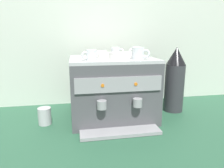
% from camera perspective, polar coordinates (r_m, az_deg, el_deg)
% --- Properties ---
extents(ground_plane, '(4.00, 4.00, 0.00)m').
position_cam_1_polar(ground_plane, '(1.50, 0.00, -8.95)').
color(ground_plane, '#28563D').
extents(tiled_backsplash_wall, '(2.80, 0.03, 1.06)m').
position_cam_1_polar(tiled_backsplash_wall, '(1.75, -2.21, 12.03)').
color(tiled_backsplash_wall, silver).
rests_on(tiled_backsplash_wall, ground_plane).
extents(espresso_machine, '(0.56, 0.56, 0.42)m').
position_cam_1_polar(espresso_machine, '(1.43, 0.03, -1.21)').
color(espresso_machine, '#4C4C51').
rests_on(espresso_machine, ground_plane).
extents(ceramic_cup_0, '(0.10, 0.07, 0.06)m').
position_cam_1_polar(ceramic_cup_0, '(1.26, -5.90, 8.04)').
color(ceramic_cup_0, silver).
rests_on(ceramic_cup_0, espresso_machine).
extents(ceramic_cup_1, '(0.10, 0.07, 0.07)m').
position_cam_1_polar(ceramic_cup_1, '(1.53, 6.75, 9.02)').
color(ceramic_cup_1, silver).
rests_on(ceramic_cup_1, espresso_machine).
extents(ceramic_cup_2, '(0.11, 0.09, 0.07)m').
position_cam_1_polar(ceramic_cup_2, '(1.32, 7.40, 8.47)').
color(ceramic_cup_2, silver).
rests_on(ceramic_cup_2, espresso_machine).
extents(ceramic_cup_3, '(0.09, 0.06, 0.06)m').
position_cam_1_polar(ceramic_cup_3, '(1.52, 1.10, 9.03)').
color(ceramic_cup_3, silver).
rests_on(ceramic_cup_3, espresso_machine).
extents(ceramic_bowl_0, '(0.10, 0.10, 0.04)m').
position_cam_1_polar(ceramic_bowl_0, '(1.39, -1.95, 8.00)').
color(ceramic_bowl_0, white).
rests_on(ceramic_bowl_0, espresso_machine).
extents(ceramic_bowl_1, '(0.11, 0.11, 0.04)m').
position_cam_1_polar(ceramic_bowl_1, '(1.44, 5.14, 8.15)').
color(ceramic_bowl_1, white).
rests_on(ceramic_bowl_1, espresso_machine).
extents(ceramic_bowl_2, '(0.13, 0.13, 0.04)m').
position_cam_1_polar(ceramic_bowl_2, '(1.51, -3.84, 8.42)').
color(ceramic_bowl_2, white).
rests_on(ceramic_bowl_2, espresso_machine).
extents(ceramic_bowl_3, '(0.12, 0.12, 0.04)m').
position_cam_1_polar(ceramic_bowl_3, '(1.29, 1.77, 7.75)').
color(ceramic_bowl_3, white).
rests_on(ceramic_bowl_3, espresso_machine).
extents(coffee_grinder, '(0.15, 0.15, 0.49)m').
position_cam_1_polar(coffee_grinder, '(1.62, 17.04, 1.17)').
color(coffee_grinder, '#333338').
rests_on(coffee_grinder, ground_plane).
extents(milk_pitcher, '(0.09, 0.09, 0.11)m').
position_cam_1_polar(milk_pitcher, '(1.43, -18.21, -8.45)').
color(milk_pitcher, '#B7B7BC').
rests_on(milk_pitcher, ground_plane).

